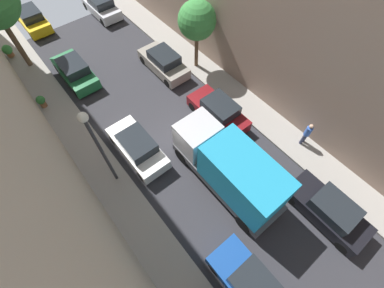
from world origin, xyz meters
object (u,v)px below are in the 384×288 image
(delivery_truck, at_px, (231,169))
(potted_plant_1, at_px, (41,101))
(parked_car_left_2, at_px, (75,71))
(street_tree_1, at_px, (197,21))
(parked_car_right_2, at_px, (219,111))
(pedestrian, at_px, (307,133))
(parked_car_right_4, at_px, (101,6))
(parked_car_right_1, at_px, (329,210))
(potted_plant_4, at_px, (8,50))
(parked_car_left_3, at_px, (32,19))
(lamp_post, at_px, (96,142))
(parked_car_left_1, at_px, (137,147))
(parked_car_right_3, at_px, (164,62))
(parked_car_left_0, at_px, (253,287))

(delivery_truck, xyz_separation_m, potted_plant_1, (-5.64, 11.74, -1.15))
(parked_car_left_2, distance_m, street_tree_1, 9.17)
(parked_car_right_2, xyz_separation_m, pedestrian, (2.66, -4.65, 0.35))
(parked_car_right_4, bearing_deg, pedestrian, -82.34)
(parked_car_right_1, relative_size, parked_car_right_2, 1.00)
(parked_car_right_1, distance_m, potted_plant_4, 24.13)
(delivery_truck, xyz_separation_m, pedestrian, (5.36, -0.90, -0.71))
(parked_car_left_3, xyz_separation_m, lamp_post, (-1.90, -16.77, 3.16))
(parked_car_left_1, distance_m, parked_car_left_2, 8.09)
(parked_car_left_2, relative_size, parked_car_right_3, 1.00)
(delivery_truck, bearing_deg, pedestrian, -9.57)
(parked_car_left_1, bearing_deg, parked_car_left_2, 90.00)
(parked_car_left_2, relative_size, street_tree_1, 0.87)
(parked_car_left_1, height_order, potted_plant_1, parked_car_left_1)
(delivery_truck, distance_m, potted_plant_4, 19.08)
(parked_car_left_0, height_order, pedestrian, pedestrian)
(parked_car_left_3, bearing_deg, parked_car_left_2, -90.00)
(street_tree_1, xyz_separation_m, potted_plant_1, (-10.41, 3.30, -3.08))
(parked_car_left_3, xyz_separation_m, parked_car_right_2, (5.40, -17.13, 0.00))
(parked_car_right_3, height_order, delivery_truck, delivery_truck)
(parked_car_right_4, relative_size, lamp_post, 0.74)
(parked_car_right_3, height_order, potted_plant_1, parked_car_right_3)
(lamp_post, bearing_deg, parked_car_right_1, -49.55)
(parked_car_left_2, xyz_separation_m, parked_car_left_3, (0.00, 8.04, 0.00))
(parked_car_left_0, distance_m, lamp_post, 9.29)
(delivery_truck, height_order, potted_plant_4, delivery_truck)
(parked_car_right_2, height_order, delivery_truck, delivery_truck)
(parked_car_left_0, bearing_deg, parked_car_left_3, 90.00)
(parked_car_left_2, relative_size, parked_car_right_2, 1.00)
(parked_car_left_0, distance_m, delivery_truck, 5.29)
(parked_car_right_1, distance_m, lamp_post, 11.69)
(parked_car_left_3, distance_m, parked_car_right_3, 12.47)
(pedestrian, height_order, lamp_post, lamp_post)
(parked_car_right_4, bearing_deg, parked_car_right_1, -90.00)
(parked_car_left_3, distance_m, potted_plant_1, 9.59)
(parked_car_left_3, distance_m, potted_plant_4, 3.95)
(parked_car_left_0, height_order, delivery_truck, delivery_truck)
(parked_car_left_0, relative_size, parked_car_left_3, 1.00)
(potted_plant_1, bearing_deg, parked_car_left_2, 20.37)
(parked_car_left_2, distance_m, parked_car_right_2, 10.57)
(parked_car_left_0, height_order, parked_car_right_3, same)
(parked_car_left_1, bearing_deg, potted_plant_1, 112.77)
(street_tree_1, distance_m, lamp_post, 10.32)
(pedestrian, relative_size, lamp_post, 0.30)
(parked_car_right_2, relative_size, pedestrian, 2.44)
(parked_car_left_0, xyz_separation_m, lamp_post, (-1.90, 8.53, 3.16))
(parked_car_right_3, bearing_deg, parked_car_right_1, -90.00)
(parked_car_left_3, relative_size, parked_car_right_3, 1.00)
(parked_car_right_3, relative_size, pedestrian, 2.44)
(parked_car_right_3, height_order, street_tree_1, street_tree_1)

